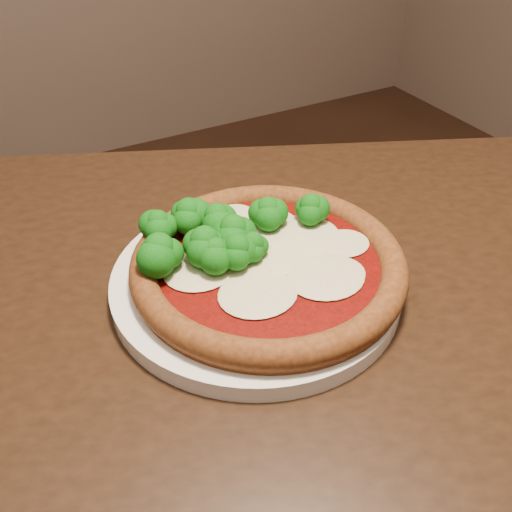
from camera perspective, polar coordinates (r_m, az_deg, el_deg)
name	(u,v)px	position (r m, az deg, el deg)	size (l,w,h in m)	color
dining_table	(316,399)	(0.63, 6.00, -14.02)	(1.26, 1.09, 0.75)	black
plate	(256,280)	(0.57, 0.00, -2.46)	(0.29, 0.29, 0.02)	silver
pizza	(258,257)	(0.56, 0.23, -0.08)	(0.27, 0.27, 0.06)	brown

